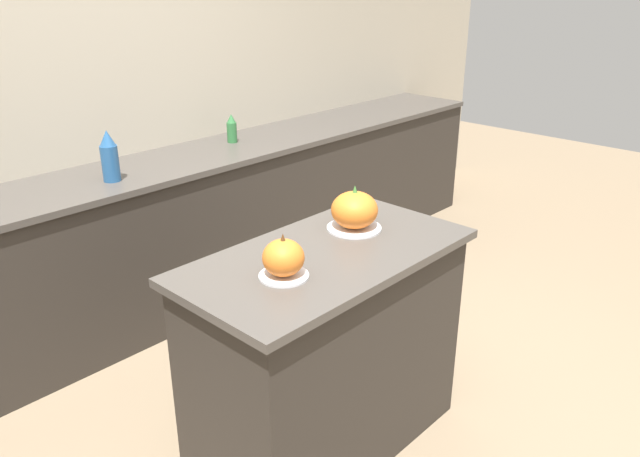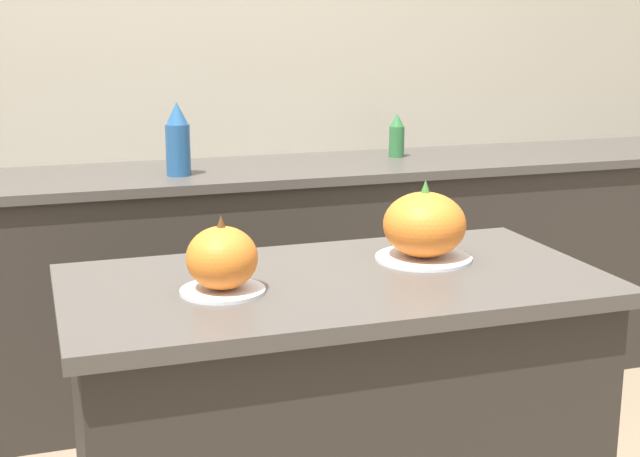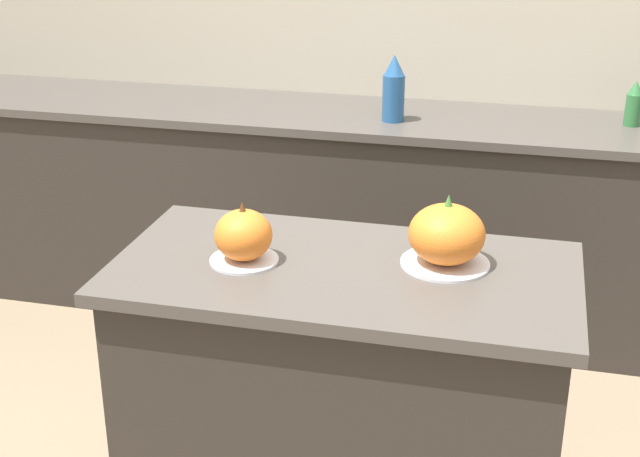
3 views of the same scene
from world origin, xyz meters
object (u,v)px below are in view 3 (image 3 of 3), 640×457
at_px(bottle_tall, 394,90).
at_px(pumpkin_cake_left, 243,237).
at_px(bottle_short, 634,104).
at_px(pumpkin_cake_right, 447,236).

bearing_deg(bottle_tall, pumpkin_cake_left, -95.92).
bearing_deg(bottle_short, pumpkin_cake_right, -110.75).
height_order(pumpkin_cake_left, pumpkin_cake_right, pumpkin_cake_right).
relative_size(pumpkin_cake_right, bottle_tall, 0.87).
relative_size(bottle_tall, bottle_short, 1.48).
bearing_deg(bottle_short, pumpkin_cake_left, -123.96).
distance_m(pumpkin_cake_left, bottle_short, 1.94).
xyz_separation_m(pumpkin_cake_left, pumpkin_cake_right, (0.51, 0.11, 0.01)).
bearing_deg(pumpkin_cake_left, bottle_short, 56.04).
distance_m(pumpkin_cake_left, bottle_tall, 1.46).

